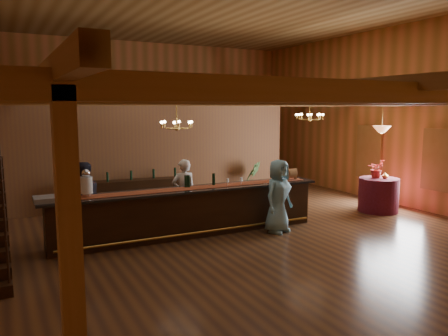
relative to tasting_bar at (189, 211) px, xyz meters
name	(u,v)px	position (x,y,z in m)	size (l,w,h in m)	color
floor	(225,227)	(1.08, 0.23, -0.57)	(14.00, 14.00, 0.00)	brown
ceiling	(225,2)	(1.08, 0.23, 4.93)	(14.00, 14.00, 0.00)	olive
wall_back	(141,115)	(1.08, 7.23, 2.18)	(12.00, 0.10, 5.50)	#BF6B3A
wall_right	(397,116)	(7.08, 0.23, 2.18)	(0.10, 14.00, 5.50)	#BF6B3A
beam_grid	(216,99)	(1.08, 0.74, 2.67)	(11.90, 13.90, 0.39)	#916033
support_posts	(235,167)	(1.08, -0.27, 1.03)	(9.20, 10.20, 3.20)	#916033
partition_wall	(160,154)	(0.58, 3.73, 0.98)	(9.00, 0.18, 3.10)	brown
window_right_front	(439,160)	(7.03, -1.37, 0.98)	(0.12, 1.05, 1.75)	white
window_right_back	(369,152)	(7.03, 1.23, 0.98)	(0.12, 1.05, 1.75)	white
backroom_boxes	(147,177)	(0.79, 5.73, -0.04)	(4.10, 0.60, 1.10)	black
tasting_bar	(189,211)	(0.00, 0.00, 0.00)	(6.74, 1.01, 1.13)	black
beverage_dispenser	(86,184)	(-2.32, 0.10, 0.84)	(0.26, 0.26, 0.60)	silver
glass_rack_tray	(46,199)	(-3.13, 0.01, 0.60)	(0.50, 0.50, 0.10)	gray
raffle_drum	(291,173)	(2.86, -0.11, 0.73)	(0.34, 0.24, 0.30)	#A2623F
bar_bottle_0	(186,182)	(-0.03, 0.13, 0.70)	(0.07, 0.07, 0.30)	black
bar_bottle_1	(188,181)	(0.04, 0.13, 0.70)	(0.07, 0.07, 0.30)	black
bar_bottle_2	(214,179)	(0.70, 0.11, 0.70)	(0.07, 0.07, 0.30)	black
backbar_shelf	(132,195)	(-0.49, 3.23, -0.12)	(3.17, 0.50, 0.89)	black
round_table	(378,195)	(5.83, -0.35, -0.08)	(1.13, 1.13, 0.98)	#4F1225
chandelier_left	(177,124)	(-0.10, 0.48, 2.05)	(0.80, 0.80, 0.74)	gold
chandelier_right	(310,116)	(4.25, 0.94, 2.19)	(0.80, 0.80, 0.60)	gold
pendant_lamp	(382,129)	(5.83, -0.35, 1.83)	(0.52, 0.52, 0.90)	gold
bartender	(184,193)	(0.20, 0.85, 0.29)	(0.63, 0.41, 1.72)	silver
staff_second	(83,201)	(-2.27, 0.88, 0.32)	(0.87, 0.68, 1.78)	#222332
guest	(278,196)	(2.00, -0.77, 0.32)	(0.87, 0.57, 1.78)	#73AFC3
floor_plant	(252,179)	(3.67, 3.22, 0.04)	(0.67, 0.54, 1.21)	#3F6733
table_flowers	(376,169)	(5.81, -0.23, 0.68)	(0.49, 0.42, 0.54)	red
table_vase	(385,174)	(5.93, -0.46, 0.55)	(0.14, 0.14, 0.28)	gold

